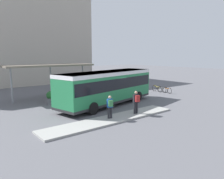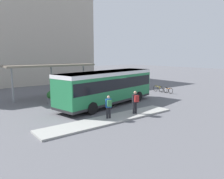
{
  "view_description": "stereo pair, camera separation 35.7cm",
  "coord_description": "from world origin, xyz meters",
  "px_view_note": "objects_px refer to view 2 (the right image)",
  "views": [
    {
      "loc": [
        -11.65,
        -15.05,
        4.41
      ],
      "look_at": [
        0.5,
        0.0,
        1.35
      ],
      "focal_mm": 35.0,
      "sensor_mm": 36.0,
      "label": 1
    },
    {
      "loc": [
        -11.37,
        -15.27,
        4.41
      ],
      "look_at": [
        0.5,
        0.0,
        1.35
      ],
      "focal_mm": 35.0,
      "sensor_mm": 36.0,
      "label": 2
    }
  ],
  "objects_px": {
    "pedestrian_waiting": "(109,105)",
    "potted_planter_far_side": "(88,91)",
    "potted_planter_near_shelter": "(51,97)",
    "pedestrian_companion": "(135,101)",
    "bicycle_yellow": "(158,89)",
    "bicycle_orange": "(168,90)",
    "bicycle_white": "(163,90)",
    "city_bus": "(108,85)"
  },
  "relations": [
    {
      "from": "bicycle_yellow",
      "to": "potted_planter_far_side",
      "type": "bearing_deg",
      "value": 80.41
    },
    {
      "from": "bicycle_white",
      "to": "pedestrian_waiting",
      "type": "bearing_deg",
      "value": 115.12
    },
    {
      "from": "bicycle_yellow",
      "to": "potted_planter_near_shelter",
      "type": "distance_m",
      "value": 13.0
    },
    {
      "from": "city_bus",
      "to": "potted_planter_far_side",
      "type": "relative_size",
      "value": 7.07
    },
    {
      "from": "bicycle_white",
      "to": "potted_planter_far_side",
      "type": "relative_size",
      "value": 1.07
    },
    {
      "from": "pedestrian_companion",
      "to": "bicycle_white",
      "type": "xyz_separation_m",
      "value": [
        9.62,
        5.17,
        -0.75
      ]
    },
    {
      "from": "bicycle_white",
      "to": "potted_planter_far_side",
      "type": "bearing_deg",
      "value": 75.52
    },
    {
      "from": "bicycle_orange",
      "to": "potted_planter_far_side",
      "type": "height_order",
      "value": "potted_planter_far_side"
    },
    {
      "from": "bicycle_white",
      "to": "bicycle_yellow",
      "type": "bearing_deg",
      "value": 10.46
    },
    {
      "from": "pedestrian_waiting",
      "to": "bicycle_white",
      "type": "xyz_separation_m",
      "value": [
        11.89,
        4.94,
        -0.68
      ]
    },
    {
      "from": "city_bus",
      "to": "potted_planter_near_shelter",
      "type": "relative_size",
      "value": 8.9
    },
    {
      "from": "bicycle_yellow",
      "to": "potted_planter_far_side",
      "type": "distance_m",
      "value": 8.96
    },
    {
      "from": "bicycle_orange",
      "to": "potted_planter_near_shelter",
      "type": "bearing_deg",
      "value": -93.98
    },
    {
      "from": "city_bus",
      "to": "bicycle_yellow",
      "type": "relative_size",
      "value": 6.03
    },
    {
      "from": "bicycle_white",
      "to": "potted_planter_near_shelter",
      "type": "height_order",
      "value": "potted_planter_near_shelter"
    },
    {
      "from": "pedestrian_companion",
      "to": "potted_planter_far_side",
      "type": "height_order",
      "value": "pedestrian_companion"
    },
    {
      "from": "pedestrian_waiting",
      "to": "potted_planter_near_shelter",
      "type": "xyz_separation_m",
      "value": [
        -1.08,
        7.4,
        -0.42
      ]
    },
    {
      "from": "pedestrian_companion",
      "to": "potted_planter_far_side",
      "type": "bearing_deg",
      "value": 8.16
    },
    {
      "from": "bicycle_yellow",
      "to": "potted_planter_near_shelter",
      "type": "bearing_deg",
      "value": 85.6
    },
    {
      "from": "bicycle_white",
      "to": "potted_planter_near_shelter",
      "type": "relative_size",
      "value": 1.35
    },
    {
      "from": "pedestrian_companion",
      "to": "potted_planter_near_shelter",
      "type": "distance_m",
      "value": 8.35
    },
    {
      "from": "city_bus",
      "to": "bicycle_yellow",
      "type": "height_order",
      "value": "city_bus"
    },
    {
      "from": "potted_planter_near_shelter",
      "to": "pedestrian_companion",
      "type": "bearing_deg",
      "value": -66.3
    },
    {
      "from": "pedestrian_waiting",
      "to": "potted_planter_far_side",
      "type": "distance_m",
      "value": 8.24
    },
    {
      "from": "pedestrian_waiting",
      "to": "pedestrian_companion",
      "type": "distance_m",
      "value": 2.29
    },
    {
      "from": "bicycle_yellow",
      "to": "bicycle_white",
      "type": "bearing_deg",
      "value": -168.63
    },
    {
      "from": "pedestrian_waiting",
      "to": "bicycle_orange",
      "type": "relative_size",
      "value": 1.0
    },
    {
      "from": "bicycle_orange",
      "to": "potted_planter_near_shelter",
      "type": "xyz_separation_m",
      "value": [
        -12.94,
        3.14,
        0.26
      ]
    },
    {
      "from": "pedestrian_waiting",
      "to": "bicycle_white",
      "type": "relative_size",
      "value": 1.0
    },
    {
      "from": "bicycle_orange",
      "to": "bicycle_yellow",
      "type": "height_order",
      "value": "bicycle_yellow"
    },
    {
      "from": "pedestrian_waiting",
      "to": "bicycle_yellow",
      "type": "relative_size",
      "value": 0.92
    },
    {
      "from": "bicycle_white",
      "to": "bicycle_orange",
      "type": "bearing_deg",
      "value": -179.65
    },
    {
      "from": "city_bus",
      "to": "pedestrian_waiting",
      "type": "bearing_deg",
      "value": -137.56
    },
    {
      "from": "bicycle_orange",
      "to": "bicycle_white",
      "type": "distance_m",
      "value": 0.68
    },
    {
      "from": "pedestrian_waiting",
      "to": "potted_planter_far_side",
      "type": "xyz_separation_m",
      "value": [
        3.07,
        7.64,
        -0.27
      ]
    },
    {
      "from": "city_bus",
      "to": "bicycle_yellow",
      "type": "bearing_deg",
      "value": -0.07
    },
    {
      "from": "potted_planter_far_side",
      "to": "bicycle_orange",
      "type": "bearing_deg",
      "value": -21.04
    },
    {
      "from": "potted_planter_near_shelter",
      "to": "potted_planter_far_side",
      "type": "relative_size",
      "value": 0.8
    },
    {
      "from": "bicycle_yellow",
      "to": "potted_planter_far_side",
      "type": "xyz_separation_m",
      "value": [
        -8.72,
        2.02,
        0.39
      ]
    },
    {
      "from": "bicycle_white",
      "to": "potted_planter_near_shelter",
      "type": "distance_m",
      "value": 13.2
    },
    {
      "from": "bicycle_white",
      "to": "city_bus",
      "type": "bearing_deg",
      "value": 100.04
    },
    {
      "from": "bicycle_orange",
      "to": "bicycle_yellow",
      "type": "bearing_deg",
      "value": -167.49
    }
  ]
}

